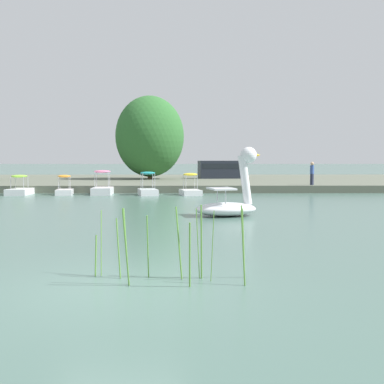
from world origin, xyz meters
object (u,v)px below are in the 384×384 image
at_px(pedal_boat_teal, 148,188).
at_px(tree_willow_overhanging, 150,136).
at_px(pedal_boat_orange, 64,189).
at_px(pedal_boat_lime, 20,189).
at_px(parked_van, 221,169).
at_px(swan_boat, 231,199).
at_px(person_on_path, 312,172).
at_px(pedal_boat_pink, 102,188).
at_px(pedal_boat_yellow, 190,189).

xyz_separation_m(pedal_boat_teal, tree_willow_overhanging, (-0.91, 14.13, 4.29)).
height_order(pedal_boat_orange, pedal_boat_lime, pedal_boat_orange).
xyz_separation_m(pedal_boat_teal, parked_van, (6.29, 15.65, 1.06)).
bearing_deg(tree_willow_overhanging, pedal_boat_lime, -120.53).
xyz_separation_m(swan_boat, pedal_boat_orange, (-10.41, 12.62, -0.32)).
xyz_separation_m(pedal_boat_teal, person_on_path, (12.14, 2.51, 1.02)).
relative_size(pedal_boat_pink, person_on_path, 1.39).
relative_size(swan_boat, pedal_boat_pink, 1.26).
distance_m(swan_boat, pedal_boat_lime, 18.67).
bearing_deg(tree_willow_overhanging, parked_van, 11.92).
distance_m(pedal_boat_pink, tree_willow_overhanging, 14.56).
distance_m(pedal_boat_pink, person_on_path, 15.55).
xyz_separation_m(pedal_boat_pink, tree_willow_overhanging, (2.32, 13.70, 4.33)).
bearing_deg(pedal_boat_pink, parked_van, 57.97).
distance_m(swan_boat, pedal_boat_yellow, 12.44).
height_order(pedal_boat_pink, pedal_boat_lime, pedal_boat_pink).
xyz_separation_m(person_on_path, parked_van, (-5.85, 13.14, 0.03)).
height_order(pedal_boat_orange, person_on_path, person_on_path).
distance_m(tree_willow_overhanging, person_on_path, 17.78).
xyz_separation_m(pedal_boat_yellow, pedal_boat_pink, (-6.19, 0.52, 0.04)).
bearing_deg(swan_boat, pedal_boat_orange, 129.54).
height_order(pedal_boat_yellow, pedal_boat_teal, pedal_boat_teal).
bearing_deg(tree_willow_overhanging, pedal_boat_yellow, -74.77).
bearing_deg(tree_willow_overhanging, pedal_boat_teal, -86.32).
relative_size(pedal_boat_yellow, pedal_boat_orange, 1.13).
distance_m(pedal_boat_yellow, pedal_boat_orange, 8.81).
relative_size(pedal_boat_teal, person_on_path, 1.37).
height_order(pedal_boat_yellow, person_on_path, person_on_path).
height_order(swan_boat, pedal_boat_lime, swan_boat).
bearing_deg(pedal_boat_teal, tree_willow_overhanging, 93.68).
height_order(pedal_boat_teal, tree_willow_overhanging, tree_willow_overhanging).
relative_size(pedal_boat_orange, person_on_path, 1.14).
distance_m(pedal_boat_orange, person_on_path, 18.16).
distance_m(person_on_path, parked_van, 14.38).
distance_m(pedal_boat_yellow, pedal_boat_lime, 11.99).
bearing_deg(pedal_boat_lime, person_on_path, 5.76).
bearing_deg(pedal_boat_pink, pedal_boat_lime, -179.44).
height_order(swan_boat, person_on_path, swan_boat).
relative_size(tree_willow_overhanging, parked_van, 1.94).
bearing_deg(pedal_boat_yellow, pedal_boat_lime, 177.78).
bearing_deg(pedal_boat_pink, pedal_boat_orange, -174.88).
bearing_deg(parked_van, pedal_boat_yellow, -101.94).
xyz_separation_m(swan_boat, parked_van, (1.72, 28.07, 0.80)).
height_order(pedal_boat_yellow, parked_van, parked_van).
bearing_deg(person_on_path, pedal_boat_orange, -172.67).
bearing_deg(tree_willow_overhanging, pedal_boat_pink, -99.62).
height_order(pedal_boat_pink, parked_van, parked_van).
xyz_separation_m(pedal_boat_lime, tree_willow_overhanging, (8.11, 13.76, 4.38)).
distance_m(pedal_boat_pink, pedal_boat_lime, 5.79).
relative_size(pedal_boat_pink, pedal_boat_lime, 1.00).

